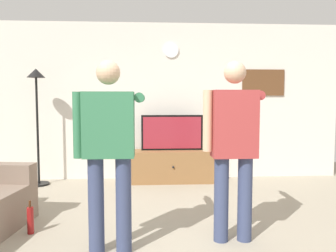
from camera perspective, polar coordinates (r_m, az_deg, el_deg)
The scene contains 10 objects.
ground_plane at distance 3.23m, azimuth 0.09°, elevation -20.63°, with size 8.40×8.40×0.00m, color #9E937F.
back_wall at distance 5.87m, azimuth -1.65°, elevation 4.20°, with size 6.40×0.10×2.70m, color silver.
tv_stand at distance 5.64m, azimuth 0.73°, elevation -6.87°, with size 1.39×0.44×0.53m.
television at distance 5.61m, azimuth 0.70°, elevation -1.13°, with size 1.03×0.07×0.59m.
wall_clock at distance 5.89m, azimuth 0.54°, elevation 12.82°, with size 0.26×0.26×0.03m, color white.
framed_picture at distance 6.17m, azimuth 15.93°, elevation 7.14°, with size 0.75×0.04×0.46m, color brown.
floor_lamp at distance 5.73m, azimuth -21.50°, elevation 3.79°, with size 0.32×0.32×1.87m.
person_standing_nearer_lamp at distance 3.00m, azimuth -9.99°, elevation -3.11°, with size 0.62×0.78×1.71m.
person_standing_nearer_couch at distance 3.27m, azimuth 11.14°, elevation -2.42°, with size 0.60×0.78×1.73m.
beverage_bottle at distance 3.82m, azimuth -22.44°, elevation -14.61°, with size 0.07×0.07×0.35m.
Camera 1 is at (-0.18, -2.92, 1.36)m, focal length 35.70 mm.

